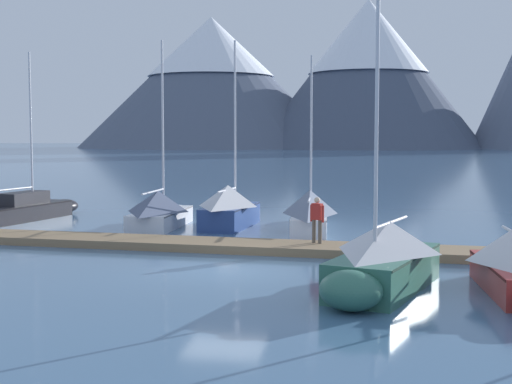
# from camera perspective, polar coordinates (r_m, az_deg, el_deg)

# --- Properties ---
(ground_plane) EXTENTS (700.00, 700.00, 0.00)m
(ground_plane) POSITION_cam_1_polar(r_m,az_deg,el_deg) (22.48, -2.54, -6.29)
(ground_plane) COLOR #426689
(mountain_west_summit) EXTENTS (93.86, 93.86, 46.11)m
(mountain_west_summit) POSITION_cam_1_polar(r_m,az_deg,el_deg) (256.48, -3.60, 9.01)
(mountain_west_summit) COLOR #4C566B
(mountain_west_summit) RESTS_ON ground
(mountain_central_massif) EXTENTS (76.43, 76.43, 49.47)m
(mountain_central_massif) POSITION_cam_1_polar(r_m,az_deg,el_deg) (243.53, 8.97, 9.67)
(mountain_central_massif) COLOR #424C60
(mountain_central_massif) RESTS_ON ground
(dock) EXTENTS (29.24, 4.50, 0.30)m
(dock) POSITION_cam_1_polar(r_m,az_deg,el_deg) (26.32, -0.72, -4.37)
(dock) COLOR #846B4C
(dock) RESTS_ON ground
(sailboat_nearest_berth) EXTENTS (2.95, 7.53, 8.40)m
(sailboat_nearest_berth) POSITION_cam_1_polar(r_m,az_deg,el_deg) (37.62, -17.73, -1.27)
(sailboat_nearest_berth) COLOR black
(sailboat_nearest_berth) RESTS_ON ground
(sailboat_mid_dock_port) EXTENTS (2.07, 6.50, 8.59)m
(sailboat_mid_dock_port) POSITION_cam_1_polar(r_m,az_deg,el_deg) (33.21, -7.57, -1.40)
(sailboat_mid_dock_port) COLOR silver
(sailboat_mid_dock_port) RESTS_ON ground
(sailboat_mid_dock_starboard) EXTENTS (2.26, 5.69, 8.64)m
(sailboat_mid_dock_starboard) POSITION_cam_1_polar(r_m,az_deg,el_deg) (32.95, -2.00, -1.20)
(sailboat_mid_dock_starboard) COLOR navy
(sailboat_mid_dock_starboard) RESTS_ON ground
(sailboat_far_berth) EXTENTS (2.04, 7.51, 7.84)m
(sailboat_far_berth) POSITION_cam_1_polar(r_m,az_deg,el_deg) (31.96, 4.37, -1.49)
(sailboat_far_berth) COLOR white
(sailboat_far_berth) RESTS_ON ground
(sailboat_outer_slip) EXTENTS (3.50, 6.04, 9.34)m
(sailboat_outer_slip) POSITION_cam_1_polar(r_m,az_deg,el_deg) (19.62, 10.14, -5.29)
(sailboat_outer_slip) COLOR #336B56
(sailboat_outer_slip) RESTS_ON ground
(person_on_dock) EXTENTS (0.53, 0.37, 1.69)m
(person_on_dock) POSITION_cam_1_polar(r_m,az_deg,el_deg) (26.02, 4.92, -2.01)
(person_on_dock) COLOR brown
(person_on_dock) RESTS_ON dock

